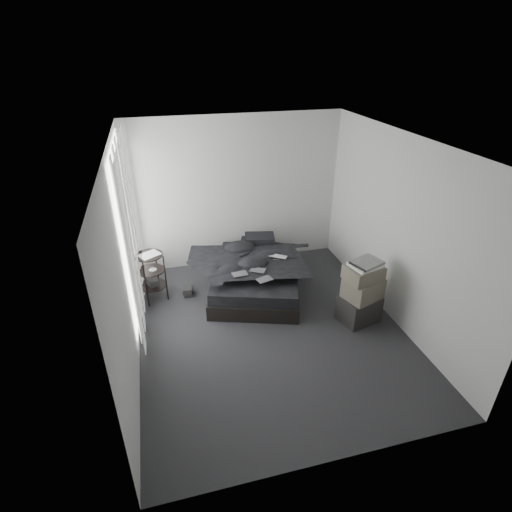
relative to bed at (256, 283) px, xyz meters
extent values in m
cube|color=#2A2A2C|center=(-0.06, -1.02, -0.12)|extent=(3.60, 4.20, 0.01)
cube|color=white|center=(-0.06, -1.02, 2.48)|extent=(3.60, 4.20, 0.01)
cube|color=silver|center=(-0.06, 1.08, 1.18)|extent=(3.60, 0.01, 2.60)
cube|color=silver|center=(-0.06, -3.12, 1.18)|extent=(3.60, 0.01, 2.60)
cube|color=silver|center=(-1.86, -1.02, 1.18)|extent=(0.01, 4.20, 2.60)
cube|color=silver|center=(1.74, -1.02, 1.18)|extent=(0.01, 4.20, 2.60)
cube|color=white|center=(-1.84, -0.12, 1.23)|extent=(0.02, 2.00, 2.30)
cube|color=white|center=(-1.79, -0.12, 1.16)|extent=(0.06, 2.12, 2.48)
cube|color=black|center=(0.00, 0.00, 0.00)|extent=(1.82, 2.10, 0.24)
cube|color=black|center=(0.00, 0.00, 0.21)|extent=(1.76, 2.03, 0.19)
imported|color=black|center=(-0.01, -0.04, 0.41)|extent=(1.71, 1.84, 0.21)
cube|color=black|center=(0.17, 0.67, 0.37)|extent=(0.62, 0.51, 0.12)
cube|color=black|center=(0.22, 0.63, 0.49)|extent=(0.56, 0.44, 0.11)
imported|color=silver|center=(0.32, -0.06, 0.53)|extent=(0.34, 0.31, 0.02)
cube|color=black|center=(-0.35, -0.38, 0.52)|extent=(0.23, 0.16, 0.01)
cube|color=black|center=(-0.07, -0.34, 0.52)|extent=(0.27, 0.24, 0.01)
cube|color=black|center=(-0.04, -0.62, 0.53)|extent=(0.26, 0.20, 0.01)
cylinder|color=black|center=(-1.62, 0.17, 0.27)|extent=(0.54, 0.54, 0.77)
cube|color=white|center=(-1.61, 0.16, 0.66)|extent=(0.37, 0.34, 0.02)
cube|color=black|center=(-1.10, 0.13, -0.05)|extent=(0.15, 0.21, 0.14)
cube|color=black|center=(1.24, -1.13, 0.08)|extent=(0.62, 0.54, 0.39)
cube|color=#5B5548|center=(1.25, -1.14, 0.42)|extent=(0.59, 0.53, 0.30)
cube|color=#5B5548|center=(1.23, -1.14, 0.67)|extent=(0.54, 0.47, 0.21)
cube|color=silver|center=(1.24, -1.13, 0.80)|extent=(0.47, 0.41, 0.04)
cube|color=silver|center=(1.25, -1.14, 0.84)|extent=(0.48, 0.43, 0.04)
camera|label=1|loc=(-1.39, -5.31, 3.49)|focal=28.00mm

